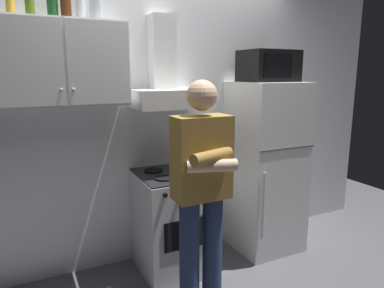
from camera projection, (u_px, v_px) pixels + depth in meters
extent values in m
plane|color=#4C4C51|center=(192.00, 280.00, 2.88)|extent=(7.00, 7.00, 0.00)
cube|color=white|center=(163.00, 110.00, 3.14)|extent=(4.80, 0.10, 2.70)
cube|color=silver|center=(63.00, 63.00, 2.50)|extent=(0.90, 0.34, 0.60)
cube|color=silver|center=(29.00, 62.00, 2.25)|extent=(0.43, 0.01, 0.58)
cube|color=silver|center=(99.00, 63.00, 2.45)|extent=(0.43, 0.01, 0.58)
sphere|color=#B2B2B7|center=(61.00, 90.00, 2.36)|extent=(0.02, 0.02, 0.02)
sphere|color=#B2B2B7|center=(74.00, 89.00, 2.39)|extent=(0.02, 0.02, 0.02)
cube|color=silver|center=(174.00, 222.00, 3.00)|extent=(0.60, 0.60, 0.85)
cube|color=black|center=(174.00, 174.00, 2.91)|extent=(0.59, 0.59, 0.01)
cube|color=black|center=(189.00, 233.00, 2.73)|extent=(0.42, 0.01, 0.24)
cylinder|color=black|center=(164.00, 178.00, 2.75)|extent=(0.16, 0.16, 0.01)
cylinder|color=black|center=(194.00, 174.00, 2.86)|extent=(0.16, 0.16, 0.01)
cylinder|color=black|center=(154.00, 171.00, 2.96)|extent=(0.16, 0.16, 0.01)
cylinder|color=black|center=(182.00, 167.00, 3.07)|extent=(0.16, 0.16, 0.01)
cylinder|color=black|center=(165.00, 195.00, 2.56)|extent=(0.04, 0.02, 0.04)
cylinder|color=black|center=(181.00, 193.00, 2.62)|extent=(0.04, 0.02, 0.04)
cylinder|color=black|center=(198.00, 190.00, 2.68)|extent=(0.04, 0.02, 0.04)
cylinder|color=black|center=(213.00, 187.00, 2.73)|extent=(0.04, 0.02, 0.04)
cube|color=white|center=(169.00, 98.00, 2.86)|extent=(0.60, 0.44, 0.15)
cube|color=white|center=(162.00, 52.00, 2.91)|extent=(0.20, 0.16, 0.60)
cube|color=white|center=(265.00, 167.00, 3.33)|extent=(0.60, 0.60, 1.60)
cube|color=#4C4C4C|center=(288.00, 148.00, 3.01)|extent=(0.59, 0.01, 0.01)
cylinder|color=silver|center=(263.00, 206.00, 2.99)|extent=(0.02, 0.02, 0.60)
cube|color=black|center=(268.00, 66.00, 3.16)|extent=(0.48, 0.36, 0.28)
cube|color=black|center=(278.00, 66.00, 2.98)|extent=(0.30, 0.01, 0.20)
cylinder|color=navy|center=(189.00, 258.00, 2.41)|extent=(0.14, 0.14, 0.85)
cylinder|color=navy|center=(212.00, 252.00, 2.49)|extent=(0.14, 0.14, 0.85)
cube|color=olive|center=(202.00, 158.00, 2.31)|extent=(0.38, 0.20, 0.56)
cylinder|color=olive|center=(212.00, 156.00, 2.18)|extent=(0.33, 0.17, 0.08)
cylinder|color=#DBAD89|center=(212.00, 166.00, 2.19)|extent=(0.33, 0.17, 0.08)
sphere|color=#DBAD89|center=(202.00, 95.00, 2.22)|extent=(0.20, 0.20, 0.20)
cylinder|color=#B7BABF|center=(194.00, 167.00, 2.85)|extent=(0.22, 0.22, 0.11)
cylinder|color=black|center=(179.00, 164.00, 2.78)|extent=(0.05, 0.01, 0.01)
cylinder|color=black|center=(208.00, 161.00, 2.90)|extent=(0.05, 0.01, 0.01)
cylinder|color=#B2B5BA|center=(96.00, 11.00, 2.57)|extent=(0.09, 0.09, 0.16)
cylinder|color=silver|center=(80.00, 0.00, 2.52)|extent=(0.07, 0.07, 0.29)
cylinder|color=gold|center=(11.00, 8.00, 2.30)|extent=(0.06, 0.06, 0.10)
cylinder|color=#4C6B19|center=(29.00, 1.00, 2.33)|extent=(0.06, 0.06, 0.21)
cylinder|color=#47230F|center=(65.00, 0.00, 2.45)|extent=(0.07, 0.07, 0.27)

